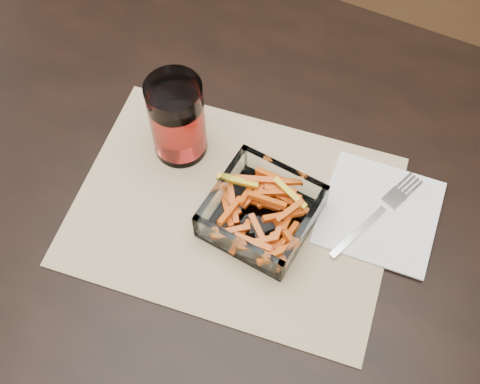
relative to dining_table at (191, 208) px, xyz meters
name	(u,v)px	position (x,y,z in m)	size (l,w,h in m)	color
dining_table	(191,208)	(0.00, 0.00, 0.00)	(1.60, 0.90, 0.75)	black
placemat	(233,210)	(0.08, -0.02, 0.09)	(0.45, 0.33, 0.00)	tan
glass_bowl	(261,213)	(0.13, -0.01, 0.11)	(0.15, 0.15, 0.05)	white
tumbler	(178,121)	(-0.04, 0.05, 0.16)	(0.08, 0.08, 0.14)	white
napkin	(379,212)	(0.28, 0.07, 0.09)	(0.16, 0.16, 0.00)	white
fork	(379,212)	(0.27, 0.07, 0.10)	(0.08, 0.18, 0.00)	silver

